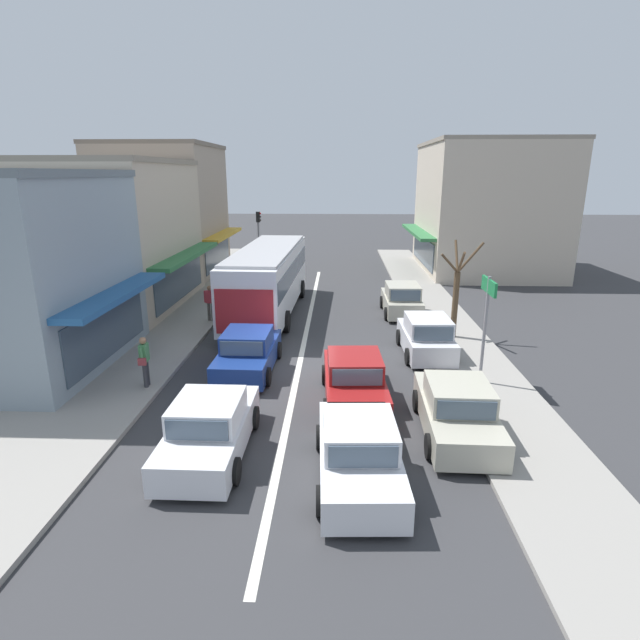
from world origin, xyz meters
TOP-DOWN VIEW (x-y plane):
  - ground_plane at (0.00, 0.00)m, footprint 140.00×140.00m
  - lane_centre_line at (0.00, 4.00)m, footprint 0.20×28.00m
  - sidewalk_left at (-6.80, 6.00)m, footprint 5.20×44.00m
  - kerb_right at (6.20, 6.00)m, footprint 2.80×44.00m
  - shopfront_mid_block at (-10.18, 8.15)m, footprint 8.14×9.17m
  - shopfront_far_end at (-10.18, 16.89)m, footprint 7.83×8.00m
  - building_right_far at (11.48, 19.04)m, footprint 9.38×10.21m
  - city_bus at (-2.02, 7.20)m, footprint 2.99×10.93m
  - sedan_adjacent_lane_trail at (1.87, -6.53)m, footprint 2.03×4.27m
  - sedan_behind_bus_near at (-1.71, -5.59)m, footprint 1.92×4.21m
  - sedan_queue_far_back at (1.88, -2.47)m, footprint 2.05×4.28m
  - sedan_queue_gap_filler at (-1.72, -0.23)m, footprint 1.97×4.24m
  - parked_sedan_kerb_front at (4.51, -4.39)m, footprint 1.98×4.24m
  - parked_hatchback_kerb_second at (4.70, 1.59)m, footprint 1.91×3.75m
  - parked_hatchback_kerb_third at (4.45, 7.27)m, footprint 1.86×3.72m
  - traffic_light_downstreet at (-4.00, 17.09)m, footprint 0.33×0.24m
  - directional_road_sign at (6.01, -1.20)m, footprint 0.10×1.40m
  - street_tree_right at (6.16, 3.51)m, footprint 1.68×1.70m
  - pedestrian_with_handbag_near at (-4.65, -2.00)m, footprint 0.28×0.65m
  - pedestrian_browsing_midblock at (-4.44, 5.37)m, footprint 0.56×0.27m
  - pedestrian_far_walker at (-4.63, 9.69)m, footprint 0.50×0.37m

SIDE VIEW (x-z plane):
  - ground_plane at x=0.00m, z-range 0.00..0.00m
  - lane_centre_line at x=0.00m, z-range 0.00..0.01m
  - kerb_right at x=6.20m, z-range 0.00..0.12m
  - sidewalk_left at x=-6.80m, z-range 0.00..0.14m
  - sedan_adjacent_lane_trail at x=1.87m, z-range -0.07..1.40m
  - sedan_behind_bus_near at x=-1.71m, z-range -0.07..1.40m
  - sedan_queue_far_back at x=1.88m, z-range -0.07..1.40m
  - sedan_queue_gap_filler at x=-1.72m, z-range -0.07..1.40m
  - parked_sedan_kerb_front at x=4.51m, z-range -0.07..1.40m
  - parked_hatchback_kerb_second at x=4.70m, z-range -0.06..1.48m
  - parked_hatchback_kerb_third at x=4.45m, z-range -0.06..1.48m
  - pedestrian_browsing_midblock at x=-4.44m, z-range 0.25..1.88m
  - pedestrian_far_walker at x=-4.63m, z-range 0.25..1.88m
  - pedestrian_with_handbag_near at x=-4.65m, z-range 0.25..1.88m
  - street_tree_right at x=6.16m, z-range -0.15..3.90m
  - city_bus at x=-2.02m, z-range 0.27..3.49m
  - directional_road_sign at x=6.01m, z-range 0.88..4.48m
  - traffic_light_downstreet at x=-4.00m, z-range 0.75..4.95m
  - shopfront_mid_block at x=-10.18m, z-range 0.00..7.30m
  - shopfront_far_end at x=-10.18m, z-range -0.01..8.46m
  - building_right_far at x=11.48m, z-range -0.01..8.72m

